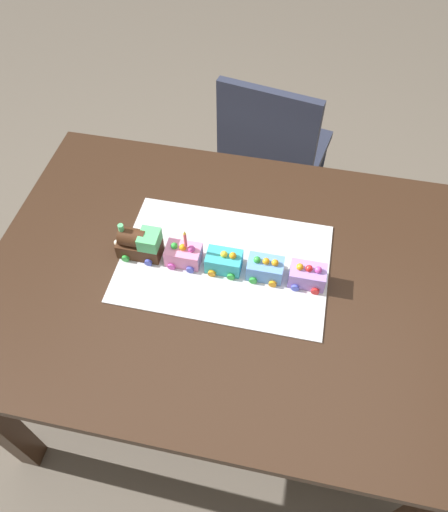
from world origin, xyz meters
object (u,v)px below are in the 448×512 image
cake_car_flatbed_bubblegum (184,254)px  chair (273,155)px  dining_table (229,294)px  birthday_candle (185,239)px  cake_car_caboose_sky_blue (265,268)px  cake_locomotive (139,243)px  cake_car_gondola_turquoise (224,261)px  cake_car_tanker_lavender (307,275)px

cake_car_flatbed_bubblegum → chair: bearing=78.7°
dining_table → birthday_candle: 0.25m
cake_car_flatbed_bubblegum → cake_car_caboose_sky_blue: (0.24, 0.00, 0.00)m
cake_locomotive → birthday_candle: bearing=0.0°
cake_car_flatbed_bubblegum → birthday_candle: bearing=-0.0°
cake_car_gondola_turquoise → cake_car_caboose_sky_blue: 0.12m
cake_car_caboose_sky_blue → birthday_candle: 0.24m
cake_car_gondola_turquoise → cake_locomotive: bearing=-180.0°
cake_car_flatbed_bubblegum → cake_car_gondola_turquoise: same height
cake_car_tanker_lavender → dining_table: bearing=-175.3°
birthday_candle → cake_car_caboose_sky_blue: bearing=0.0°
dining_table → cake_car_flatbed_bubblegum: (-0.14, 0.02, 0.14)m
dining_table → cake_car_gondola_turquoise: 0.14m
cake_car_flatbed_bubblegum → cake_car_caboose_sky_blue: bearing=0.0°
birthday_candle → chair: bearing=79.4°
chair → cake_car_gondola_turquoise: size_ratio=8.60×
cake_locomotive → cake_car_tanker_lavender: cake_locomotive is taller
cake_car_gondola_turquoise → cake_car_tanker_lavender: size_ratio=1.00×
cake_locomotive → cake_car_caboose_sky_blue: bearing=0.0°
dining_table → cake_car_flatbed_bubblegum: size_ratio=14.00×
cake_locomotive → cake_car_tanker_lavender: 0.48m
cake_car_tanker_lavender → birthday_candle: size_ratio=1.57×
cake_car_gondola_turquoise → cake_car_tanker_lavender: bearing=0.0°
cake_locomotive → cake_car_flatbed_bubblegum: size_ratio=1.40×
cake_locomotive → cake_car_caboose_sky_blue: (0.36, 0.00, -0.02)m
cake_locomotive → cake_car_caboose_sky_blue: size_ratio=1.40×
cake_car_tanker_lavender → chair: bearing=103.2°
cake_car_flatbed_bubblegum → cake_car_tanker_lavender: (0.35, 0.00, 0.00)m
cake_car_gondola_turquoise → birthday_candle: birthday_candle is taller
cake_car_gondola_turquoise → cake_car_tanker_lavender: (0.24, 0.00, 0.00)m
chair → dining_table: bearing=98.8°
chair → cake_car_caboose_sky_blue: chair is taller
cake_car_tanker_lavender → birthday_candle: 0.35m
cake_car_gondola_turquoise → cake_car_caboose_sky_blue: same height
dining_table → cake_locomotive: cake_locomotive is taller
dining_table → chair: 0.85m
dining_table → cake_locomotive: size_ratio=10.00×
chair → birthday_candle: size_ratio=13.52×
chair → birthday_candle: birthday_candle is taller
dining_table → cake_car_caboose_sky_blue: cake_car_caboose_sky_blue is taller
cake_car_flatbed_bubblegum → cake_car_gondola_turquoise: (0.12, 0.00, -0.00)m
cake_car_caboose_sky_blue → birthday_candle: (-0.23, -0.00, 0.07)m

